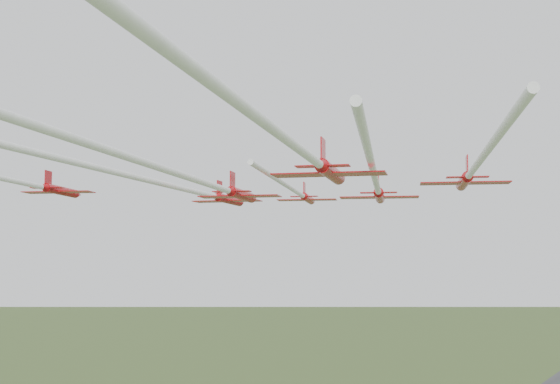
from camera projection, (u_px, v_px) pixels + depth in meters
The scene contains 7 objects.
jet_lead at pixel (298, 192), 106.47m from camera, with size 18.67×46.11×2.65m.
jet_row2_left at pixel (183, 189), 88.12m from camera, with size 17.60×60.53×2.70m.
jet_row2_right at pixel (376, 183), 81.06m from camera, with size 24.70×59.65×2.88m.
jet_row3_left at pixel (2, 178), 75.20m from camera, with size 20.08×50.06×2.38m.
jet_row3_mid at pixel (203, 182), 70.40m from camera, with size 18.66×53.47×2.61m.
jet_row3_right at pixel (474, 169), 68.33m from camera, with size 19.04×45.84×2.66m.
jet_row4_right at pixel (295, 146), 51.12m from camera, with size 20.69×59.88×2.87m.
Camera 1 is at (49.53, -79.48, 52.48)m, focal length 50.00 mm.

